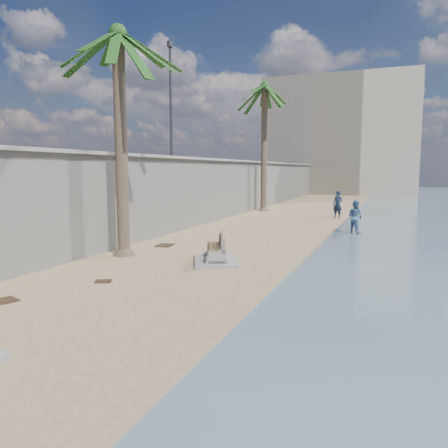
% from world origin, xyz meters
% --- Properties ---
extents(ground_plane, '(140.00, 140.00, 0.00)m').
position_xyz_m(ground_plane, '(0.00, 0.00, 0.00)').
color(ground_plane, tan).
extents(seawall, '(0.45, 70.00, 3.50)m').
position_xyz_m(seawall, '(-5.20, 20.00, 1.75)').
color(seawall, gray).
rests_on(seawall, ground_plane).
extents(wall_cap, '(0.80, 70.00, 0.12)m').
position_xyz_m(wall_cap, '(-5.20, 20.00, 3.55)').
color(wall_cap, gray).
rests_on(wall_cap, seawall).
extents(end_building, '(18.00, 12.00, 14.00)m').
position_xyz_m(end_building, '(-2.00, 52.00, 7.00)').
color(end_building, '#B7AA93').
rests_on(end_building, ground_plane).
extents(bench_far, '(2.09, 2.40, 0.84)m').
position_xyz_m(bench_far, '(-0.61, 6.56, 0.37)').
color(bench_far, gray).
rests_on(bench_far, ground_plane).
extents(palm_mid, '(5.00, 5.00, 8.35)m').
position_xyz_m(palm_mid, '(-4.04, 6.44, 7.34)').
color(palm_mid, brown).
rests_on(palm_mid, ground_plane).
extents(palm_back, '(5.00, 5.00, 9.71)m').
position_xyz_m(palm_back, '(-4.19, 24.18, 8.65)').
color(palm_back, brown).
rests_on(palm_back, ground_plane).
extents(streetlight, '(0.28, 0.28, 5.12)m').
position_xyz_m(streetlight, '(-5.10, 12.00, 6.64)').
color(streetlight, '#2D2D33').
rests_on(streetlight, wall_cap).
extents(person_a, '(0.82, 0.69, 1.94)m').
position_xyz_m(person_a, '(1.41, 21.25, 0.97)').
color(person_a, '#132036').
rests_on(person_a, ground_plane).
extents(person_b, '(1.05, 1.00, 1.73)m').
position_xyz_m(person_b, '(3.00, 14.86, 0.87)').
color(person_b, '#486695').
rests_on(person_b, ground_plane).
extents(debris_b, '(0.63, 0.57, 0.03)m').
position_xyz_m(debris_b, '(-3.45, 0.93, 0.01)').
color(debris_b, '#382616').
rests_on(debris_b, ground_plane).
extents(debris_c, '(0.71, 0.85, 0.03)m').
position_xyz_m(debris_c, '(-3.67, 8.67, 0.01)').
color(debris_c, '#382616').
rests_on(debris_c, ground_plane).
extents(debris_d, '(0.54, 0.50, 0.03)m').
position_xyz_m(debris_d, '(-2.46, 3.15, 0.01)').
color(debris_d, '#382616').
rests_on(debris_d, ground_plane).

